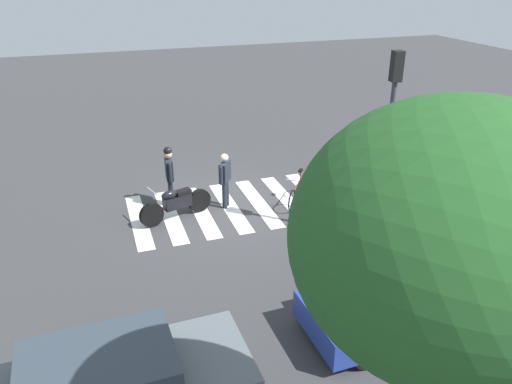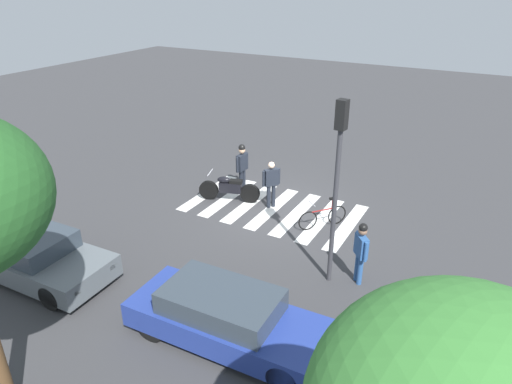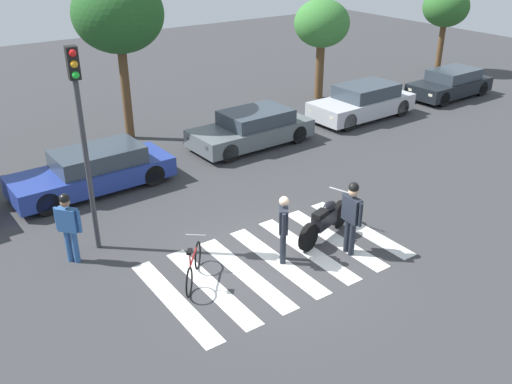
{
  "view_description": "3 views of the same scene",
  "coord_description": "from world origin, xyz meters",
  "views": [
    {
      "loc": [
        3.57,
        12.87,
        6.72
      ],
      "look_at": [
        -0.24,
        1.7,
        1.21
      ],
      "focal_mm": 34.92,
      "sensor_mm": 36.0,
      "label": 1
    },
    {
      "loc": [
        -6.42,
        12.9,
        7.38
      ],
      "look_at": [
        -0.11,
        1.42,
        1.24
      ],
      "focal_mm": 32.55,
      "sensor_mm": 36.0,
      "label": 2
    },
    {
      "loc": [
        -6.83,
        -8.9,
        7.22
      ],
      "look_at": [
        0.51,
        1.59,
        1.03
      ],
      "focal_mm": 39.51,
      "sensor_mm": 36.0,
      "label": 3
    }
  ],
  "objects": [
    {
      "name": "car_blue_hatchback",
      "position": [
        -2.06,
        6.21,
        0.61
      ],
      "size": [
        4.71,
        1.85,
        1.26
      ],
      "color": "black",
      "rests_on": "ground_plane"
    },
    {
      "name": "pedestrian_bystander",
      "position": [
        -3.9,
        2.73,
        1.01
      ],
      "size": [
        0.46,
        0.53,
        1.76
      ],
      "color": "#2D5999",
      "rests_on": "ground_plane"
    },
    {
      "name": "crosswalk_stripes",
      "position": [
        -0.0,
        0.0,
        0.0
      ],
      "size": [
        5.85,
        3.41,
        0.01
      ],
      "color": "silver",
      "rests_on": "ground_plane"
    },
    {
      "name": "traffic_light_pole",
      "position": [
        -3.2,
        2.99,
        3.22
      ],
      "size": [
        0.27,
        0.34,
        4.87
      ],
      "color": "#38383D",
      "rests_on": "ground_plane"
    },
    {
      "name": "leaning_bicycle",
      "position": [
        -2.0,
        0.4,
        0.37
      ],
      "size": [
        1.12,
        1.35,
        0.99
      ],
      "color": "black",
      "rests_on": "ground_plane"
    },
    {
      "name": "police_motorcycle",
      "position": [
        1.64,
        0.2,
        0.48
      ],
      "size": [
        2.16,
        0.91,
        1.07
      ],
      "color": "black",
      "rests_on": "ground_plane"
    },
    {
      "name": "officer_on_foot",
      "position": [
        0.11,
        -0.08,
        0.96
      ],
      "size": [
        0.45,
        0.56,
        1.68
      ],
      "color": "#1E232D",
      "rests_on": "ground_plane"
    },
    {
      "name": "car_grey_coupe",
      "position": [
        3.85,
        6.59,
        0.61
      ],
      "size": [
        4.44,
        1.96,
        1.25
      ],
      "color": "black",
      "rests_on": "ground_plane"
    },
    {
      "name": "officer_by_motorcycle",
      "position": [
        1.63,
        -0.7,
        1.09
      ],
      "size": [
        0.25,
        0.69,
        1.87
      ],
      "color": "#1E232D",
      "rests_on": "ground_plane"
    },
    {
      "name": "ground_plane",
      "position": [
        0.0,
        0.0,
        0.0
      ],
      "size": [
        60.0,
        60.0,
        0.0
      ],
      "primitive_type": "plane",
      "color": "#38383A"
    }
  ]
}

